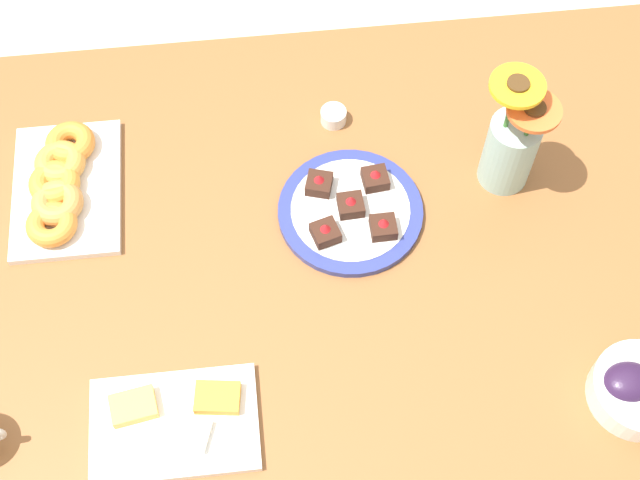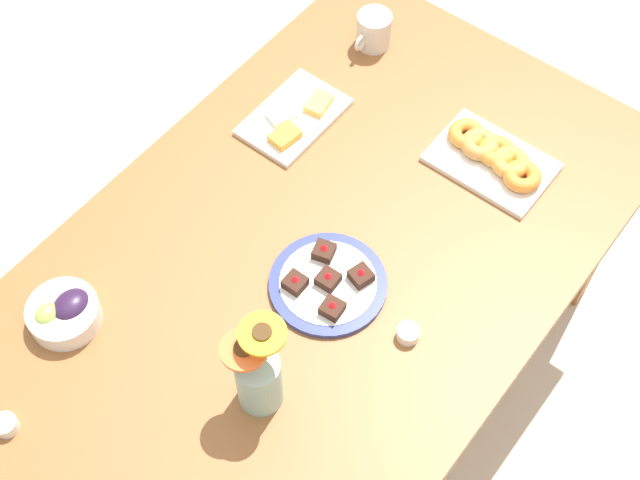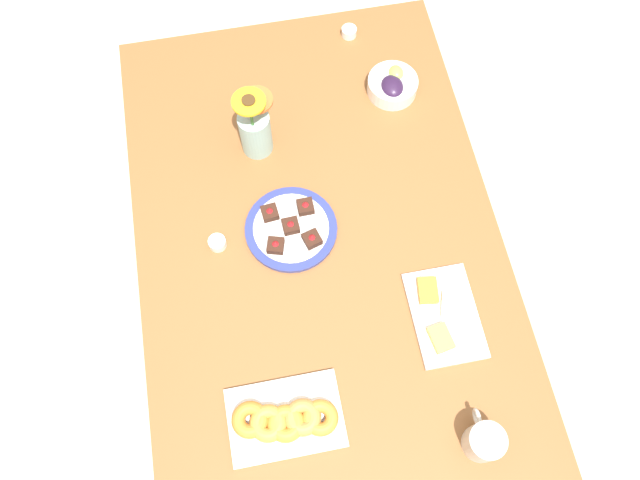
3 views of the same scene
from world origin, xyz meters
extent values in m
plane|color=beige|center=(0.00, 0.00, 0.00)|extent=(6.00, 6.00, 0.00)
cube|color=brown|center=(0.00, 0.00, 0.72)|extent=(1.60, 1.00, 0.04)
cube|color=brown|center=(0.72, -0.42, 0.35)|extent=(0.07, 0.07, 0.70)
cube|color=brown|center=(0.72, 0.42, 0.35)|extent=(0.07, 0.07, 0.70)
cylinder|color=beige|center=(-0.58, -0.28, 0.79)|extent=(0.09, 0.09, 0.09)
cylinder|color=brown|center=(-0.58, -0.28, 0.83)|extent=(0.08, 0.08, 0.00)
torus|color=beige|center=(-0.53, -0.28, 0.79)|extent=(0.05, 0.01, 0.05)
cylinder|color=white|center=(0.47, -0.31, 0.77)|extent=(0.15, 0.15, 0.05)
ellipsoid|color=#2D1938|center=(0.45, -0.30, 0.79)|extent=(0.08, 0.07, 0.04)
ellipsoid|color=#9EC14C|center=(0.49, -0.33, 0.79)|extent=(0.05, 0.05, 0.04)
cube|color=white|center=(-0.26, -0.28, 0.75)|extent=(0.26, 0.17, 0.01)
cube|color=#EFB74C|center=(-0.32, -0.25, 0.76)|extent=(0.08, 0.06, 0.02)
cube|color=white|center=(-0.24, -0.30, 0.76)|extent=(0.08, 0.07, 0.01)
cube|color=orange|center=(-0.19, -0.25, 0.76)|extent=(0.08, 0.06, 0.02)
cube|color=white|center=(-0.44, 0.17, 0.75)|extent=(0.19, 0.28, 0.01)
torus|color=orange|center=(-0.45, 0.09, 0.77)|extent=(0.11, 0.11, 0.03)
torus|color=#CA863F|center=(-0.45, 0.13, 0.77)|extent=(0.12, 0.12, 0.04)
torus|color=orange|center=(-0.45, 0.17, 0.77)|extent=(0.12, 0.12, 0.03)
torus|color=gold|center=(-0.44, 0.21, 0.77)|extent=(0.11, 0.11, 0.04)
torus|color=orange|center=(-0.43, 0.25, 0.77)|extent=(0.12, 0.12, 0.03)
cylinder|color=white|center=(0.70, -0.23, 0.75)|extent=(0.05, 0.05, 0.03)
cylinder|color=#C68923|center=(0.70, -0.23, 0.76)|extent=(0.04, 0.04, 0.01)
cylinder|color=white|center=(0.06, 0.27, 0.75)|extent=(0.05, 0.05, 0.03)
cylinder|color=maroon|center=(0.06, 0.27, 0.76)|extent=(0.04, 0.04, 0.01)
cylinder|color=navy|center=(0.06, 0.07, 0.75)|extent=(0.26, 0.26, 0.01)
cylinder|color=white|center=(0.06, 0.07, 0.75)|extent=(0.21, 0.21, 0.01)
cube|color=#381E14|center=(0.01, 0.12, 0.77)|extent=(0.05, 0.05, 0.02)
cone|color=red|center=(0.01, 0.12, 0.79)|extent=(0.02, 0.02, 0.01)
cube|color=#381E14|center=(0.11, 0.12, 0.77)|extent=(0.05, 0.05, 0.02)
cone|color=red|center=(0.11, 0.12, 0.79)|extent=(0.02, 0.02, 0.01)
cube|color=#381E14|center=(0.01, 0.02, 0.77)|extent=(0.05, 0.05, 0.02)
cone|color=red|center=(0.01, 0.02, 0.79)|extent=(0.02, 0.02, 0.01)
cube|color=#381E14|center=(0.11, 0.02, 0.77)|extent=(0.04, 0.04, 0.02)
cone|color=red|center=(0.11, 0.02, 0.79)|extent=(0.02, 0.02, 0.01)
cube|color=#381E14|center=(0.06, 0.07, 0.77)|extent=(0.05, 0.05, 0.02)
cone|color=red|center=(0.06, 0.07, 0.79)|extent=(0.02, 0.02, 0.01)
cylinder|color=#99C1B7|center=(0.34, 0.12, 0.81)|extent=(0.09, 0.09, 0.15)
cylinder|color=#3D702D|center=(0.33, 0.12, 0.94)|extent=(0.01, 0.01, 0.10)
cylinder|color=yellow|center=(0.33, 0.12, 0.99)|extent=(0.09, 0.09, 0.01)
cylinder|color=#472D14|center=(0.33, 0.12, 1.00)|extent=(0.04, 0.04, 0.01)
cylinder|color=#3D702D|center=(0.36, 0.10, 0.92)|extent=(0.01, 0.01, 0.06)
cylinder|color=orange|center=(0.36, 0.10, 0.95)|extent=(0.09, 0.09, 0.01)
cylinder|color=#472D14|center=(0.36, 0.10, 0.96)|extent=(0.04, 0.04, 0.01)
camera|label=1|loc=(-0.08, -0.73, 2.09)|focal=50.00mm
camera|label=2|loc=(0.82, 0.64, 2.41)|focal=50.00mm
camera|label=3|loc=(-0.64, 0.12, 2.32)|focal=35.00mm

